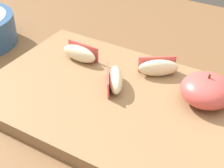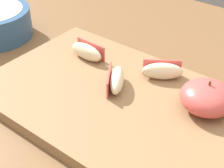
# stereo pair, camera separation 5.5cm
# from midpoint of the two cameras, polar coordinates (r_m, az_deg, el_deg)

# --- Properties ---
(dining_table) EXTENTS (1.22, 0.93, 0.77)m
(dining_table) POSITION_cam_midpoint_polar(r_m,az_deg,el_deg) (0.66, 2.27, -10.36)
(dining_table) COLOR brown
(dining_table) RESTS_ON ground_plane
(cutting_board) EXTENTS (0.43, 0.29, 0.02)m
(cutting_board) POSITION_cam_midpoint_polar(r_m,az_deg,el_deg) (0.57, -2.77, -2.61)
(cutting_board) COLOR olive
(cutting_board) RESTS_ON dining_table
(apple_half_skin_up) EXTENTS (0.08, 0.08, 0.05)m
(apple_half_skin_up) POSITION_cam_midpoint_polar(r_m,az_deg,el_deg) (0.55, 12.84, -1.10)
(apple_half_skin_up) COLOR #D14C47
(apple_half_skin_up) RESTS_ON cutting_board
(apple_wedge_middle) EXTENTS (0.07, 0.06, 0.03)m
(apple_wedge_middle) POSITION_cam_midpoint_polar(r_m,az_deg,el_deg) (0.60, 5.14, 2.69)
(apple_wedge_middle) COLOR beige
(apple_wedge_middle) RESTS_ON cutting_board
(apple_wedge_front) EXTENTS (0.06, 0.07, 0.03)m
(apple_wedge_front) POSITION_cam_midpoint_polar(r_m,az_deg,el_deg) (0.57, -2.29, 0.65)
(apple_wedge_front) COLOR beige
(apple_wedge_front) RESTS_ON cutting_board
(apple_wedge_back) EXTENTS (0.07, 0.03, 0.03)m
(apple_wedge_back) POSITION_cam_midpoint_polar(r_m,az_deg,el_deg) (0.65, -7.89, 5.02)
(apple_wedge_back) COLOR beige
(apple_wedge_back) RESTS_ON cutting_board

